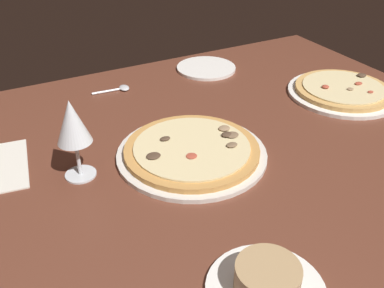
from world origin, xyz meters
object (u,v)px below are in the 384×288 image
object	(u,v)px
pizza_main	(192,151)
pizza_side	(343,91)
side_plate	(206,68)
wine_glass_far	(72,125)
spoon	(120,89)
ramekin_on_saucer	(267,283)

from	to	relation	value
pizza_main	pizza_side	distance (cm)	52.24
side_plate	wine_glass_far	bearing A→B (deg)	36.09
pizza_side	spoon	world-z (taller)	pizza_side
pizza_main	side_plate	xyz separation A→B (cm)	(-26.98, -41.33, -0.76)
pizza_side	ramekin_on_saucer	bearing A→B (deg)	37.15
pizza_main	pizza_side	world-z (taller)	same
wine_glass_far	spoon	size ratio (longest dim) A/B	1.58
pizza_main	side_plate	bearing A→B (deg)	-123.14
pizza_main	spoon	world-z (taller)	pizza_main
side_plate	ramekin_on_saucer	bearing A→B (deg)	66.30
pizza_main	ramekin_on_saucer	bearing A→B (deg)	78.43
ramekin_on_saucer	spoon	size ratio (longest dim) A/B	1.66
pizza_side	side_plate	size ratio (longest dim) A/B	1.62
ramekin_on_saucer	side_plate	size ratio (longest dim) A/B	0.97
side_plate	spoon	xyz separation A→B (cm)	(29.61, 1.78, 0.01)
pizza_side	ramekin_on_saucer	world-z (taller)	ramekin_on_saucer
pizza_main	ramekin_on_saucer	distance (cm)	38.51
wine_glass_far	ramekin_on_saucer	bearing A→B (deg)	111.08
ramekin_on_saucer	pizza_side	bearing A→B (deg)	-142.85
ramekin_on_saucer	pizza_main	bearing A→B (deg)	-101.57
pizza_main	ramekin_on_saucer	xyz separation A→B (cm)	(7.72, 37.72, 0.84)
pizza_side	spoon	xyz separation A→B (cm)	(54.35, -32.21, -0.72)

